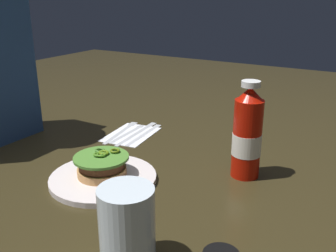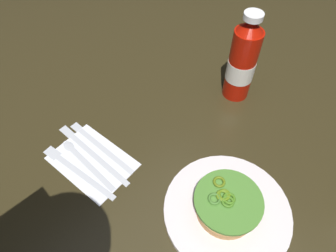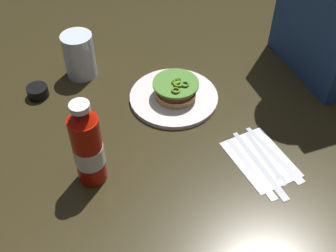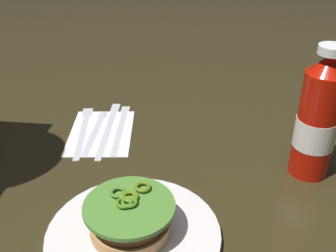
% 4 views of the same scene
% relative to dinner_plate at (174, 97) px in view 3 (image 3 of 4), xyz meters
% --- Properties ---
extents(ground_plane, '(3.00, 3.00, 0.00)m').
position_rel_dinner_plate_xyz_m(ground_plane, '(0.08, -0.11, -0.01)').
color(ground_plane, '#2F2814').
extents(dinner_plate, '(0.24, 0.24, 0.01)m').
position_rel_dinner_plate_xyz_m(dinner_plate, '(0.00, 0.00, 0.00)').
color(dinner_plate, silver).
rests_on(dinner_plate, ground_plane).
extents(burger_sandwich, '(0.12, 0.12, 0.05)m').
position_rel_dinner_plate_xyz_m(burger_sandwich, '(0.00, 0.00, 0.03)').
color(burger_sandwich, tan).
rests_on(burger_sandwich, dinner_plate).
extents(ketchup_bottle, '(0.07, 0.07, 0.22)m').
position_rel_dinner_plate_xyz_m(ketchup_bottle, '(0.19, -0.27, 0.09)').
color(ketchup_bottle, '#B31306').
rests_on(ketchup_bottle, ground_plane).
extents(water_glass, '(0.09, 0.09, 0.13)m').
position_rel_dinner_plate_xyz_m(water_glass, '(-0.20, -0.21, 0.06)').
color(water_glass, silver).
rests_on(water_glass, ground_plane).
extents(condiment_cup, '(0.06, 0.06, 0.03)m').
position_rel_dinner_plate_xyz_m(condiment_cup, '(-0.14, -0.35, 0.01)').
color(condiment_cup, black).
rests_on(condiment_cup, ground_plane).
extents(napkin, '(0.19, 0.14, 0.00)m').
position_rel_dinner_plate_xyz_m(napkin, '(0.27, 0.12, -0.00)').
color(napkin, white).
rests_on(napkin, ground_plane).
extents(butter_knife, '(0.20, 0.03, 0.00)m').
position_rel_dinner_plate_xyz_m(butter_knife, '(0.30, 0.08, -0.00)').
color(butter_knife, silver).
rests_on(butter_knife, napkin).
extents(steak_knife, '(0.22, 0.03, 0.00)m').
position_rel_dinner_plate_xyz_m(steak_knife, '(0.30, 0.11, -0.00)').
color(steak_knife, silver).
rests_on(steak_knife, napkin).
extents(spoon_utensil, '(0.18, 0.03, 0.00)m').
position_rel_dinner_plate_xyz_m(spoon_utensil, '(0.30, 0.13, -0.00)').
color(spoon_utensil, silver).
rests_on(spoon_utensil, napkin).
extents(fork_utensil, '(0.20, 0.05, 0.00)m').
position_rel_dinner_plate_xyz_m(fork_utensil, '(0.29, 0.16, -0.00)').
color(fork_utensil, silver).
rests_on(fork_utensil, napkin).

